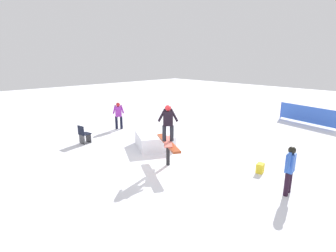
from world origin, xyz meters
name	(u,v)px	position (x,y,z in m)	size (l,w,h in m)	color
ground_plane	(168,165)	(0.00, 0.00, 0.00)	(60.00, 60.00, 0.00)	white
rail_feature	(168,146)	(0.00, 0.00, 0.77)	(2.09, 1.24, 0.93)	black
snow_kicker_ramp	(155,140)	(-1.93, 0.97, 0.32)	(1.80, 1.50, 0.64)	white
main_rider_on_rail	(168,124)	(0.00, 0.00, 1.62)	(1.18, 1.11, 1.38)	#E96B5E
bystander_purple	(119,114)	(-5.69, 1.51, 0.85)	(0.40, 0.59, 1.51)	black
bystander_blue	(290,168)	(4.00, 1.11, 0.83)	(0.25, 0.64, 1.49)	black
folding_chair	(84,135)	(-4.60, -1.11, 0.41)	(0.51, 0.51, 0.88)	#3F3F44
backpack_on_snow	(260,168)	(2.71, 1.91, 0.17)	(0.30, 0.22, 0.34)	yellow
safety_fence	(308,114)	(1.19, 10.48, 0.60)	(3.66, 0.83, 1.10)	blue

